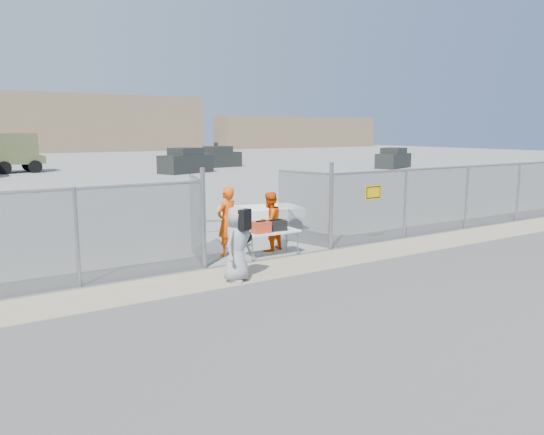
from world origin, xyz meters
TOP-DOWN VIEW (x-y plane):
  - ground at (0.00, 0.00)m, footprint 160.00×160.00m
  - tarmac_inside at (0.00, 42.00)m, footprint 160.00×80.00m
  - dirt_strip at (0.00, 1.00)m, footprint 44.00×1.60m
  - distant_hills at (5.00, 78.00)m, footprint 140.00×6.00m
  - chain_link_fence at (0.00, 2.00)m, footprint 40.00×0.20m
  - folding_table at (0.05, 2.18)m, footprint 1.64×0.68m
  - orange_bag at (-0.29, 2.10)m, footprint 0.50×0.35m
  - black_duffel at (0.22, 2.17)m, footprint 0.60×0.39m
  - security_worker_left at (-0.91, 2.84)m, footprint 0.80×0.65m
  - security_worker_right at (0.40, 2.75)m, footprint 0.98×0.87m
  - visitor at (-1.86, 0.55)m, footprint 1.00×0.88m
  - utility_trailer at (1.83, 5.56)m, footprint 3.81×2.52m
  - parked_vehicle_near at (9.59, 29.81)m, footprint 4.77×3.33m
  - parked_vehicle_mid at (14.95, 34.71)m, footprint 4.42×2.46m
  - parked_vehicle_far at (27.71, 24.93)m, footprint 4.35×3.10m

SIDE VIEW (x-z plane):
  - ground at x=0.00m, z-range 0.00..0.00m
  - tarmac_inside at x=0.00m, z-range 0.00..0.01m
  - dirt_strip at x=0.00m, z-range 0.00..0.01m
  - folding_table at x=0.05m, z-range 0.00..0.70m
  - utility_trailer at x=1.83m, z-range 0.00..0.85m
  - black_duffel at x=0.22m, z-range 0.70..0.97m
  - security_worker_right at x=0.40m, z-range 0.00..1.69m
  - orange_bag at x=-0.29m, z-range 0.70..0.99m
  - visitor at x=-1.86m, z-range 0.00..1.73m
  - parked_vehicle_far at x=27.71m, z-range 0.00..1.80m
  - security_worker_left at x=-0.91m, z-range 0.00..1.89m
  - parked_vehicle_mid at x=14.95m, z-range 0.00..1.90m
  - parked_vehicle_near at x=9.59m, z-range 0.00..1.97m
  - chain_link_fence at x=0.00m, z-range 0.00..2.20m
  - distant_hills at x=5.00m, z-range 0.00..9.00m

